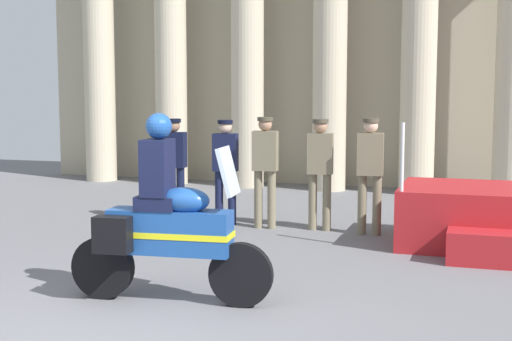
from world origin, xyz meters
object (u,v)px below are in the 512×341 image
Objects in this scene: officer_in_row_0 at (174,162)px; officer_in_row_1 at (225,163)px; officer_in_row_2 at (265,163)px; officer_in_row_4 at (370,166)px; briefcase_on_ground at (149,211)px; officer_in_row_3 at (320,165)px; motorcycle_with_rider at (163,224)px.

officer_in_row_0 is 1.01× the size of officer_in_row_1.
officer_in_row_4 is at bearing 173.21° from officer_in_row_2.
officer_in_row_3 is at bearing 4.20° from briefcase_on_ground.
officer_in_row_1 is 0.98× the size of officer_in_row_3.
briefcase_on_ground is (-2.78, -0.20, -0.82)m from officer_in_row_3.
officer_in_row_3 is (2.36, 0.16, 0.01)m from officer_in_row_0.
officer_in_row_2 is 0.85m from officer_in_row_3.
motorcycle_with_rider reaches higher than officer_in_row_4.
briefcase_on_ground is at bearing 0.88° from officer_in_row_0.
officer_in_row_4 reaches higher than briefcase_on_ground.
officer_in_row_0 is 0.81× the size of motorcycle_with_rider.
officer_in_row_2 is at bearing 165.27° from officer_in_row_1.
officer_in_row_1 is 0.80× the size of motorcycle_with_rider.
officer_in_row_4 is (0.78, -0.14, 0.02)m from officer_in_row_3.
briefcase_on_ground is at bearing -4.56° from officer_in_row_4.
officer_in_row_2 and officer_in_row_4 have the same top height.
officer_in_row_1 is at bearing -9.19° from officer_in_row_4.
officer_in_row_0 reaches higher than officer_in_row_1.
officer_in_row_2 is 4.05m from motorcycle_with_rider.
officer_in_row_0 is 3.14m from officer_in_row_4.
officer_in_row_3 is 0.81× the size of motorcycle_with_rider.
officer_in_row_4 is at bearing 174.70° from officer_in_row_0.
officer_in_row_2 is (1.51, 0.05, 0.02)m from officer_in_row_0.
officer_in_row_1 is 2.32m from officer_in_row_4.
officer_in_row_2 is 1.01× the size of officer_in_row_3.
officer_in_row_4 is (3.14, 0.02, 0.02)m from officer_in_row_0.
briefcase_on_ground is at bearing 3.97° from officer_in_row_1.
motorcycle_with_rider is (1.69, -3.98, -0.20)m from officer_in_row_0.
officer_in_row_2 reaches higher than officer_in_row_3.
officer_in_row_4 is 0.83× the size of motorcycle_with_rider.
officer_in_row_3 reaches higher than officer_in_row_1.
officer_in_row_3 is at bearing 75.17° from motorcycle_with_rider.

